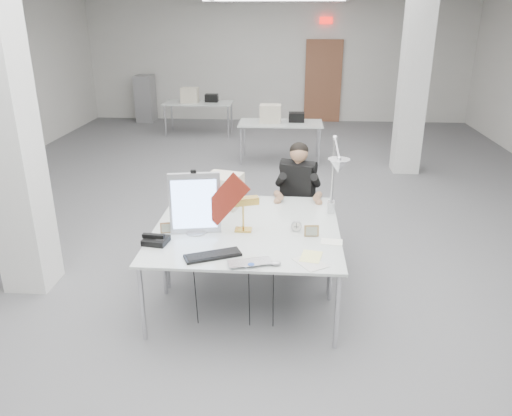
{
  "coord_description": "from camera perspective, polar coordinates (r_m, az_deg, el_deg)",
  "views": [
    {
      "loc": [
        0.42,
        -6.53,
        2.71
      ],
      "look_at": [
        0.09,
        -2.0,
        0.94
      ],
      "focal_mm": 35.0,
      "sensor_mm": 36.0,
      "label": 1
    }
  ],
  "objects": [
    {
      "name": "room_shell",
      "position": [
        6.75,
        0.91,
        12.67
      ],
      "size": [
        10.04,
        14.04,
        3.24
      ],
      "color": "#5C5C5F",
      "rests_on": "ground"
    },
    {
      "name": "desk_main",
      "position": [
        4.51,
        -1.57,
        -4.59
      ],
      "size": [
        1.8,
        0.9,
        0.02
      ],
      "primitive_type": "cube",
      "color": "silver",
      "rests_on": "room_shell"
    },
    {
      "name": "desk_second",
      "position": [
        5.33,
        -0.62,
        -0.37
      ],
      "size": [
        1.8,
        0.9,
        0.02
      ],
      "primitive_type": "cube",
      "color": "silver",
      "rests_on": "room_shell"
    },
    {
      "name": "bg_desk_a",
      "position": [
        9.74,
        2.84,
        9.65
      ],
      "size": [
        1.6,
        0.8,
        0.02
      ],
      "primitive_type": "cube",
      "color": "silver",
      "rests_on": "room_shell"
    },
    {
      "name": "bg_desk_b",
      "position": [
        12.1,
        -6.59,
        11.85
      ],
      "size": [
        1.6,
        0.8,
        0.02
      ],
      "primitive_type": "cube",
      "color": "silver",
      "rests_on": "room_shell"
    },
    {
      "name": "filing_cabinet",
      "position": [
        13.91,
        -12.52,
        12.13
      ],
      "size": [
        0.45,
        0.55,
        1.2
      ],
      "primitive_type": "cube",
      "color": "gray",
      "rests_on": "room_shell"
    },
    {
      "name": "office_chair",
      "position": [
        6.06,
        4.71,
        -0.46
      ],
      "size": [
        0.58,
        0.58,
        0.94
      ],
      "primitive_type": null,
      "rotation": [
        0.0,
        0.0,
        -0.31
      ],
      "color": "black",
      "rests_on": "room_shell"
    },
    {
      "name": "seated_person",
      "position": [
        5.86,
        4.84,
        3.25
      ],
      "size": [
        0.57,
        0.64,
        0.8
      ],
      "primitive_type": null,
      "rotation": [
        0.0,
        0.0,
        -0.31
      ],
      "color": "black",
      "rests_on": "office_chair"
    },
    {
      "name": "monitor",
      "position": [
        4.7,
        -7.0,
        0.52
      ],
      "size": [
        0.48,
        0.13,
        0.6
      ],
      "primitive_type": "cube",
      "rotation": [
        0.0,
        0.0,
        0.18
      ],
      "color": "#B5B6BA",
      "rests_on": "desk_main"
    },
    {
      "name": "pennant",
      "position": [
        4.6,
        -3.56,
        0.96
      ],
      "size": [
        0.49,
        0.16,
        0.55
      ],
      "primitive_type": "cube",
      "rotation": [
        0.0,
        -0.87,
        -0.29
      ],
      "color": "maroon",
      "rests_on": "monitor"
    },
    {
      "name": "keyboard",
      "position": [
        4.33,
        -4.97,
        -5.42
      ],
      "size": [
        0.51,
        0.35,
        0.02
      ],
      "primitive_type": "cube",
      "rotation": [
        0.0,
        0.0,
        0.42
      ],
      "color": "black",
      "rests_on": "desk_main"
    },
    {
      "name": "laptop",
      "position": [
        4.14,
        -0.55,
        -6.64
      ],
      "size": [
        0.42,
        0.33,
        0.03
      ],
      "primitive_type": "imported",
      "rotation": [
        0.0,
        0.0,
        0.29
      ],
      "color": "#B5B5BA",
      "rests_on": "desk_main"
    },
    {
      "name": "mouse",
      "position": [
        4.18,
        2.24,
        -6.33
      ],
      "size": [
        0.1,
        0.07,
        0.04
      ],
      "primitive_type": "ellipsoid",
      "rotation": [
        0.0,
        0.0,
        0.1
      ],
      "color": "#A9A8AD",
      "rests_on": "desk_main"
    },
    {
      "name": "bankers_lamp",
      "position": [
        4.76,
        -1.48,
        -0.74
      ],
      "size": [
        0.32,
        0.21,
        0.34
      ],
      "primitive_type": null,
      "rotation": [
        0.0,
        0.0,
        0.34
      ],
      "color": "gold",
      "rests_on": "desk_main"
    },
    {
      "name": "desk_phone",
      "position": [
        4.65,
        -11.36,
        -3.67
      ],
      "size": [
        0.24,
        0.22,
        0.05
      ],
      "primitive_type": "cube",
      "rotation": [
        0.0,
        0.0,
        -0.16
      ],
      "color": "black",
      "rests_on": "desk_main"
    },
    {
      "name": "picture_frame_left",
      "position": [
        4.84,
        -10.12,
        -2.23
      ],
      "size": [
        0.13,
        0.06,
        0.1
      ],
      "primitive_type": "cube",
      "rotation": [
        -0.21,
        0.0,
        0.22
      ],
      "color": "#986941",
      "rests_on": "desk_main"
    },
    {
      "name": "picture_frame_right",
      "position": [
        4.72,
        6.37,
        -2.6
      ],
      "size": [
        0.14,
        0.05,
        0.11
      ],
      "primitive_type": "cube",
      "rotation": [
        -0.21,
        0.0,
        0.09
      ],
      "color": "#A17B45",
      "rests_on": "desk_main"
    },
    {
      "name": "desk_clock",
      "position": [
        4.81,
        4.64,
        -2.09
      ],
      "size": [
        0.1,
        0.03,
        0.1
      ],
      "primitive_type": "cylinder",
      "rotation": [
        1.57,
        0.0,
        0.03
      ],
      "color": "#AFAFB3",
      "rests_on": "desk_main"
    },
    {
      "name": "paper_stack_a",
      "position": [
        4.24,
        6.21,
        -6.23
      ],
      "size": [
        0.32,
        0.34,
        0.01
      ],
      "primitive_type": "cube",
      "rotation": [
        0.0,
        0.0,
        0.59
      ],
      "color": "silver",
      "rests_on": "desk_main"
    },
    {
      "name": "paper_stack_b",
      "position": [
        4.34,
        6.31,
        -5.55
      ],
      "size": [
        0.21,
        0.26,
        0.01
      ],
      "primitive_type": "cube",
      "rotation": [
        0.0,
        0.0,
        -0.2
      ],
      "color": "#FFFD98",
      "rests_on": "desk_main"
    },
    {
      "name": "paper_stack_c",
      "position": [
        4.64,
        8.65,
        -3.85
      ],
      "size": [
        0.21,
        0.16,
        0.01
      ],
      "primitive_type": "cube",
      "rotation": [
        0.0,
        0.0,
        -0.11
      ],
      "color": "white",
      "rests_on": "desk_main"
    },
    {
      "name": "beige_monitor",
      "position": [
        5.41,
        -3.74,
        2.03
      ],
      "size": [
        0.44,
        0.43,
        0.35
      ],
      "primitive_type": "cube",
      "rotation": [
        0.0,
        0.0,
        -0.26
      ],
      "color": "beige",
      "rests_on": "desk_second"
    },
    {
      "name": "architect_lamp",
      "position": [
        4.93,
        9.03,
        3.71
      ],
      "size": [
        0.38,
        0.79,
        0.97
      ],
      "primitive_type": null,
      "rotation": [
        0.0,
        0.0,
        -0.16
      ],
      "color": "silver",
      "rests_on": "desk_second"
    }
  ]
}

